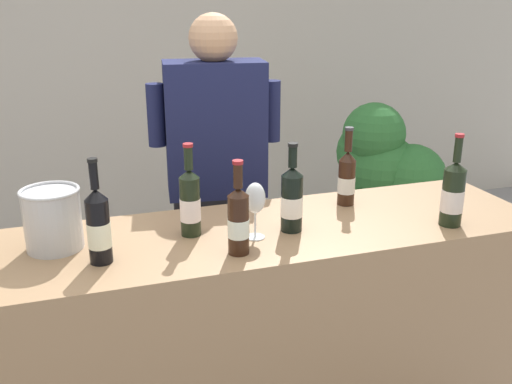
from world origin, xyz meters
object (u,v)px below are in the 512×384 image
Objects in this scene: wine_bottle_4 at (99,226)px; wine_bottle_6 at (347,177)px; wine_glass at (255,200)px; wine_bottle_3 at (453,194)px; wine_bottle_1 at (238,220)px; person_server at (217,206)px; potted_shrub at (384,176)px; wine_bottle_0 at (292,199)px; ice_bucket at (52,219)px; wine_bottle_2 at (190,202)px.

wine_bottle_4 is 1.04m from wine_bottle_6.
wine_bottle_3 is at bearing -8.63° from wine_glass.
wine_bottle_1 is 1.57× the size of wine_glass.
person_server is at bearing 86.52° from wine_glass.
wine_bottle_6 reaches higher than wine_bottle_1.
wine_bottle_4 is 1.70× the size of wine_glass.
person_server reaches higher than wine_glass.
wine_glass is at bearing 3.50° from wine_bottle_4.
wine_bottle_1 is 0.45m from wine_bottle_4.
wine_glass is at bearing -134.94° from potted_shrub.
ice_bucket is (-0.83, 0.11, -0.01)m from wine_bottle_0.
wine_bottle_6 is 0.19× the size of person_server.
ice_bucket is (-0.69, 0.13, -0.03)m from wine_glass.
ice_bucket is at bearing 158.22° from wine_bottle_1.
wine_glass is 0.12× the size of person_server.
person_server reaches higher than potted_shrub.
potted_shrub is at bearing 24.52° from person_server.
wine_glass is 0.97× the size of ice_bucket.
wine_bottle_4 is 0.29× the size of potted_shrub.
wine_bottle_2 is at bearing -3.60° from ice_bucket.
wine_bottle_2 reaches higher than wine_bottle_0.
wine_bottle_0 is 0.15m from wine_glass.
wine_bottle_2 is 0.74m from person_server.
wine_bottle_6 is 1.58× the size of wine_glass.
wine_glass reaches higher than potted_shrub.
wine_bottle_3 is (0.96, -0.21, -0.00)m from wine_bottle_2.
wine_bottle_4 is 0.20× the size of person_server.
potted_shrub is at bearing 30.72° from ice_bucket.
wine_bottle_1 is at bearing -134.68° from potted_shrub.
wine_glass is 0.79m from person_server.
wine_bottle_3 is at bearing -9.63° from ice_bucket.
wine_glass is (0.09, 0.11, 0.02)m from wine_bottle_1.
person_server is at bearing 129.18° from wine_bottle_6.
wine_bottle_6 is (0.56, 0.32, -0.00)m from wine_bottle_1.
wine_bottle_4 is at bearing -143.95° from potted_shrub.
wine_bottle_6 is 0.72m from person_server.
wine_bottle_0 is 0.19× the size of person_server.
wine_bottle_2 is at bearing -170.18° from wine_bottle_6.
ice_bucket is (-0.14, 0.16, -0.02)m from wine_bottle_4.
wine_bottle_6 is 1.45m from potted_shrub.
wine_bottle_6 is 1.52× the size of ice_bucket.
wine_bottle_3 is at bearing -12.53° from wine_bottle_2.
person_server is at bearing 67.96° from wine_bottle_2.
wine_bottle_2 reaches higher than wine_bottle_1.
wine_bottle_3 is (0.60, -0.14, 0.00)m from wine_bottle_0.
wine_bottle_2 is 0.29× the size of potted_shrub.
wine_bottle_1 is 0.24m from wine_bottle_2.
wine_bottle_6 is 0.27× the size of potted_shrub.
person_server reaches higher than wine_bottle_1.
wine_bottle_6 is at bearing 24.93° from wine_glass.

